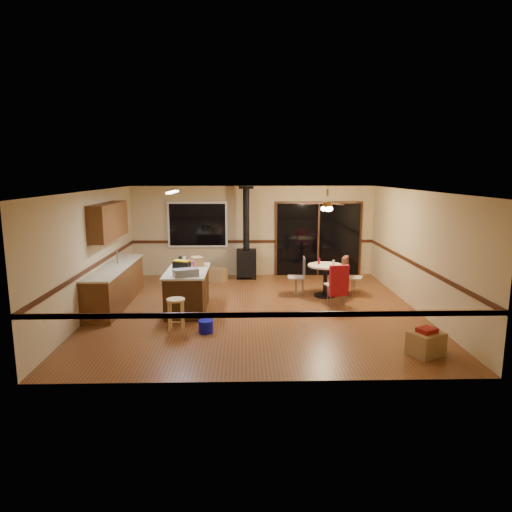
{
  "coord_description": "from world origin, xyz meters",
  "views": [
    {
      "loc": [
        -0.26,
        -9.65,
        2.97
      ],
      "look_at": [
        0.0,
        0.3,
        1.15
      ],
      "focal_mm": 32.0,
      "sensor_mm": 36.0,
      "label": 1
    }
  ],
  "objects_px": {
    "toolbox_grey": "(186,273)",
    "dining_table": "(325,275)",
    "kitchen_island": "(188,290)",
    "bar_stool": "(176,315)",
    "wood_stove": "(246,253)",
    "box_corner_a": "(426,344)",
    "chair_near": "(339,281)",
    "chair_left": "(300,272)",
    "chair_right": "(346,271)",
    "box_under_window": "(218,275)",
    "box_corner_b": "(430,342)",
    "blue_bucket": "(206,326)",
    "toolbox_black": "(182,266)"
  },
  "relations": [
    {
      "from": "bar_stool",
      "to": "dining_table",
      "type": "xyz_separation_m",
      "value": [
        3.26,
        2.42,
        0.21
      ]
    },
    {
      "from": "toolbox_grey",
      "to": "chair_right",
      "type": "bearing_deg",
      "value": 25.88
    },
    {
      "from": "kitchen_island",
      "to": "box_corner_b",
      "type": "height_order",
      "value": "kitchen_island"
    },
    {
      "from": "toolbox_grey",
      "to": "chair_left",
      "type": "relative_size",
      "value": 0.95
    },
    {
      "from": "bar_stool",
      "to": "box_corner_b",
      "type": "height_order",
      "value": "bar_stool"
    },
    {
      "from": "toolbox_black",
      "to": "box_under_window",
      "type": "relative_size",
      "value": 0.81
    },
    {
      "from": "chair_near",
      "to": "box_corner_a",
      "type": "bearing_deg",
      "value": -72.44
    },
    {
      "from": "toolbox_grey",
      "to": "kitchen_island",
      "type": "bearing_deg",
      "value": 94.72
    },
    {
      "from": "toolbox_grey",
      "to": "chair_left",
      "type": "xyz_separation_m",
      "value": [
        2.56,
        1.77,
        -0.39
      ]
    },
    {
      "from": "toolbox_black",
      "to": "bar_stool",
      "type": "xyz_separation_m",
      "value": [
        0.04,
        -1.29,
        -0.68
      ]
    },
    {
      "from": "kitchen_island",
      "to": "bar_stool",
      "type": "distance_m",
      "value": 1.34
    },
    {
      "from": "toolbox_grey",
      "to": "chair_left",
      "type": "height_order",
      "value": "toolbox_grey"
    },
    {
      "from": "chair_left",
      "to": "chair_near",
      "type": "height_order",
      "value": "same"
    },
    {
      "from": "bar_stool",
      "to": "box_under_window",
      "type": "xyz_separation_m",
      "value": [
        0.56,
        4.07,
        -0.14
      ]
    },
    {
      "from": "toolbox_black",
      "to": "blue_bucket",
      "type": "bearing_deg",
      "value": -66.05
    },
    {
      "from": "chair_left",
      "to": "box_corner_b",
      "type": "relative_size",
      "value": 1.3
    },
    {
      "from": "bar_stool",
      "to": "toolbox_grey",
      "type": "bearing_deg",
      "value": 82.04
    },
    {
      "from": "blue_bucket",
      "to": "chair_near",
      "type": "height_order",
      "value": "chair_near"
    },
    {
      "from": "chair_left",
      "to": "chair_right",
      "type": "bearing_deg",
      "value": 1.19
    },
    {
      "from": "kitchen_island",
      "to": "wood_stove",
      "type": "height_order",
      "value": "wood_stove"
    },
    {
      "from": "dining_table",
      "to": "chair_left",
      "type": "height_order",
      "value": "chair_left"
    },
    {
      "from": "toolbox_grey",
      "to": "box_corner_b",
      "type": "relative_size",
      "value": 1.23
    },
    {
      "from": "wood_stove",
      "to": "toolbox_black",
      "type": "relative_size",
      "value": 7.0
    },
    {
      "from": "bar_stool",
      "to": "box_under_window",
      "type": "bearing_deg",
      "value": 82.14
    },
    {
      "from": "kitchen_island",
      "to": "bar_stool",
      "type": "relative_size",
      "value": 2.64
    },
    {
      "from": "wood_stove",
      "to": "chair_right",
      "type": "xyz_separation_m",
      "value": [
        2.44,
        -1.84,
        -0.13
      ]
    },
    {
      "from": "kitchen_island",
      "to": "blue_bucket",
      "type": "bearing_deg",
      "value": -70.18
    },
    {
      "from": "wood_stove",
      "to": "toolbox_black",
      "type": "height_order",
      "value": "wood_stove"
    },
    {
      "from": "toolbox_grey",
      "to": "chair_right",
      "type": "xyz_separation_m",
      "value": [
        3.69,
        1.79,
        -0.38
      ]
    },
    {
      "from": "toolbox_black",
      "to": "box_corner_a",
      "type": "height_order",
      "value": "toolbox_black"
    },
    {
      "from": "kitchen_island",
      "to": "chair_left",
      "type": "distance_m",
      "value": 2.87
    },
    {
      "from": "bar_stool",
      "to": "box_corner_b",
      "type": "relative_size",
      "value": 1.6
    },
    {
      "from": "dining_table",
      "to": "box_under_window",
      "type": "bearing_deg",
      "value": 148.63
    },
    {
      "from": "kitchen_island",
      "to": "chair_near",
      "type": "height_order",
      "value": "chair_near"
    },
    {
      "from": "kitchen_island",
      "to": "wood_stove",
      "type": "xyz_separation_m",
      "value": [
        1.3,
        3.05,
        0.28
      ]
    },
    {
      "from": "toolbox_grey",
      "to": "dining_table",
      "type": "distance_m",
      "value": 3.6
    },
    {
      "from": "chair_near",
      "to": "box_corner_a",
      "type": "xyz_separation_m",
      "value": [
        0.89,
        -2.8,
        -0.4
      ]
    },
    {
      "from": "kitchen_island",
      "to": "dining_table",
      "type": "height_order",
      "value": "kitchen_island"
    },
    {
      "from": "chair_right",
      "to": "box_corner_b",
      "type": "distance_m",
      "value": 3.75
    },
    {
      "from": "wood_stove",
      "to": "box_corner_a",
      "type": "height_order",
      "value": "wood_stove"
    },
    {
      "from": "chair_near",
      "to": "box_corner_b",
      "type": "distance_m",
      "value": 2.89
    },
    {
      "from": "chair_left",
      "to": "chair_right",
      "type": "relative_size",
      "value": 0.74
    },
    {
      "from": "blue_bucket",
      "to": "chair_left",
      "type": "distance_m",
      "value": 3.38
    },
    {
      "from": "toolbox_grey",
      "to": "box_corner_b",
      "type": "height_order",
      "value": "toolbox_grey"
    },
    {
      "from": "box_corner_b",
      "to": "blue_bucket",
      "type": "bearing_deg",
      "value": 164.9
    },
    {
      "from": "bar_stool",
      "to": "box_under_window",
      "type": "relative_size",
      "value": 1.43
    },
    {
      "from": "kitchen_island",
      "to": "box_under_window",
      "type": "xyz_separation_m",
      "value": [
        0.5,
        2.74,
        -0.27
      ]
    },
    {
      "from": "blue_bucket",
      "to": "chair_right",
      "type": "xyz_separation_m",
      "value": [
        3.23,
        2.63,
        0.48
      ]
    },
    {
      "from": "kitchen_island",
      "to": "box_under_window",
      "type": "distance_m",
      "value": 2.8
    },
    {
      "from": "wood_stove",
      "to": "box_corner_b",
      "type": "xyz_separation_m",
      "value": [
        3.06,
        -5.5,
        -0.57
      ]
    }
  ]
}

